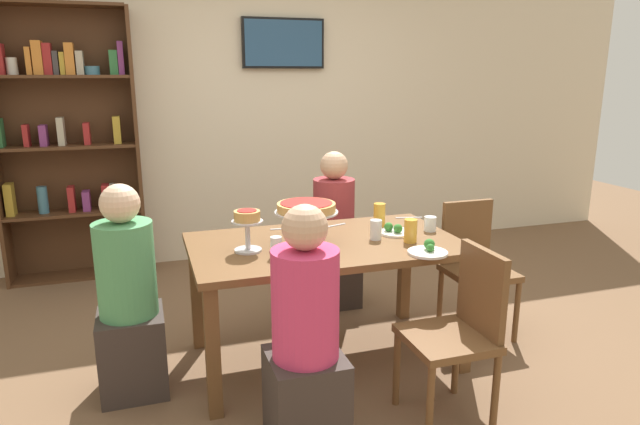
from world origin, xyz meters
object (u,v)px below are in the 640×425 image
object	(u,v)px
deep_dish_pizza_stand	(306,210)
cutlery_fork_near	(334,226)
cutlery_knife_near	(409,218)
television	(283,43)
bookshelf	(67,139)
beer_glass_amber_short	(306,218)
salad_plate_far_diner	(395,230)
water_glass_clear_spare	(376,230)
cutlery_fork_far	(284,229)
dining_table	(325,257)
personal_pizza_stand	(247,223)
diner_far_right	(334,241)
water_glass_clear_near	(276,247)
salad_plate_near_diner	(428,250)
diner_near_left	(306,347)
water_glass_clear_far	(430,224)
chair_near_right	(460,326)
diner_head_west	(129,307)
beer_glass_amber_spare	(379,215)
chair_head_east	(474,261)
beer_glass_amber_tall	(411,231)

from	to	relation	value
deep_dish_pizza_stand	cutlery_fork_near	bearing A→B (deg)	48.44
cutlery_knife_near	television	bearing A→B (deg)	-62.95
bookshelf	beer_glass_amber_short	distance (m)	2.33
deep_dish_pizza_stand	salad_plate_far_diner	bearing A→B (deg)	3.42
bookshelf	water_glass_clear_spare	distance (m)	2.79
cutlery_knife_near	cutlery_fork_far	distance (m)	0.86
dining_table	cutlery_fork_far	bearing A→B (deg)	115.59
personal_pizza_stand	cutlery_knife_near	size ratio (longest dim) A/B	1.28
bookshelf	diner_far_right	size ratio (longest dim) A/B	1.92
salad_plate_far_diner	water_glass_clear_spare	xyz separation A→B (m)	(-0.16, -0.07, 0.04)
dining_table	beer_glass_amber_short	xyz separation A→B (m)	(-0.04, 0.27, 0.17)
water_glass_clear_near	salad_plate_near_diner	bearing A→B (deg)	-13.50
salad_plate_far_diner	diner_near_left	bearing A→B (deg)	-136.22
diner_far_right	salad_plate_far_diner	bearing A→B (deg)	9.97
dining_table	beer_glass_amber_short	distance (m)	0.32
deep_dish_pizza_stand	water_glass_clear_far	size ratio (longest dim) A/B	3.97
chair_near_right	water_glass_clear_far	distance (m)	0.86
chair_near_right	water_glass_clear_near	size ratio (longest dim) A/B	7.78
television	salad_plate_near_diner	size ratio (longest dim) A/B	3.45
chair_near_right	cutlery_fork_near	xyz separation A→B (m)	(-0.28, 1.05, 0.26)
dining_table	diner_head_west	size ratio (longest dim) A/B	1.34
salad_plate_near_diner	dining_table	bearing A→B (deg)	140.86
deep_dish_pizza_stand	water_glass_clear_far	distance (m)	0.82
water_glass_clear_spare	chair_near_right	bearing A→B (deg)	-78.17
diner_near_left	cutlery_fork_near	distance (m)	1.18
salad_plate_far_diner	cutlery_fork_near	bearing A→B (deg)	136.83
dining_table	beer_glass_amber_spare	world-z (taller)	beer_glass_amber_spare
dining_table	cutlery_knife_near	world-z (taller)	cutlery_knife_near
dining_table	cutlery_fork_near	bearing A→B (deg)	62.23
bookshelf	water_glass_clear_near	xyz separation A→B (m)	(1.21, -2.20, -0.37)
beer_glass_amber_short	cutlery_knife_near	bearing A→B (deg)	5.47
television	diner_far_right	world-z (taller)	television
chair_head_east	salad_plate_far_diner	distance (m)	0.66
salad_plate_far_diner	cutlery_fork_near	xyz separation A→B (m)	(-0.30, 0.28, -0.02)
bookshelf	water_glass_clear_near	bearing A→B (deg)	-61.25
diner_far_right	cutlery_knife_near	xyz separation A→B (m)	(0.38, -0.43, 0.25)
deep_dish_pizza_stand	beer_glass_amber_tall	world-z (taller)	deep_dish_pizza_stand
diner_far_right	water_glass_clear_far	size ratio (longest dim) A/B	12.71
bookshelf	chair_head_east	xyz separation A→B (m)	(2.60, -1.95, -0.68)
salad_plate_near_diner	salad_plate_far_diner	xyz separation A→B (m)	(-0.01, 0.40, 0.00)
cutlery_fork_near	cutlery_fork_far	size ratio (longest dim) A/B	1.00
television	cutlery_knife_near	world-z (taller)	television
deep_dish_pizza_stand	water_glass_clear_spare	bearing A→B (deg)	-5.60
chair_head_east	dining_table	bearing A→B (deg)	3.56
dining_table	salad_plate_far_diner	bearing A→B (deg)	3.40
television	water_glass_clear_far	bearing A→B (deg)	-79.78
television	cutlery_fork_far	size ratio (longest dim) A/B	4.14
chair_head_east	beer_glass_amber_spare	xyz separation A→B (m)	(-0.62, 0.15, 0.33)
dining_table	beer_glass_amber_spare	size ratio (longest dim) A/B	10.52
water_glass_clear_near	cutlery_fork_near	distance (m)	0.70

